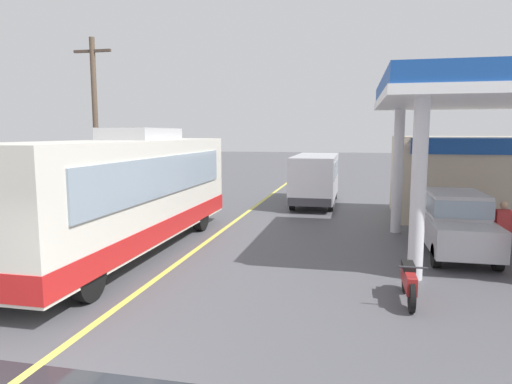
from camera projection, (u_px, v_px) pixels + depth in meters
The scene contains 9 objects.
ground at pixel (268, 197), 25.22m from camera, with size 120.00×120.00×0.00m, color #4C4C51.
lane_divider_stripe at pixel (247, 212), 20.37m from camera, with size 0.16×50.00×0.01m, color #D8CC4C.
coach_bus_main at pixel (128, 195), 13.40m from camera, with size 2.60×11.04×3.69m.
gas_station_roadside at pixel (500, 158), 16.66m from camera, with size 9.10×11.95×5.10m.
car_at_pump at pixel (455, 220), 13.31m from camera, with size 1.70×4.20×1.82m.
minibus_opposing_lane at pixel (316, 175), 22.61m from camera, with size 2.04×6.13×2.44m.
motorcycle_parked_forecourt at pixel (409, 281), 9.57m from camera, with size 0.55×1.80×0.92m.
pedestrian_near_pump at pixel (502, 227), 12.69m from camera, with size 0.55×0.22×1.66m.
utility_pole_roadside at pixel (95, 121), 20.66m from camera, with size 1.80×0.24×7.76m.
Camera 1 is at (4.65, -4.54, 3.53)m, focal length 31.92 mm.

